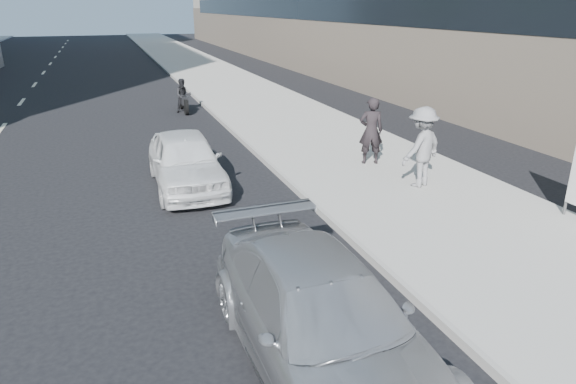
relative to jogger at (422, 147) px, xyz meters
name	(u,v)px	position (x,y,z in m)	size (l,w,h in m)	color
ground	(295,276)	(-4.33, -2.95, -1.12)	(160.00, 160.00, 0.00)	black
near_sidewalk	(236,89)	(-0.33, 17.05, -1.05)	(5.00, 120.00, 0.15)	#A6A49C
jogger	(422,147)	(0.00, 0.00, 0.00)	(1.26, 0.72, 1.94)	slate
pedestrian_woman	(371,131)	(-0.23, 2.11, -0.05)	(0.67, 0.44, 1.85)	black
parked_sedan	(322,319)	(-4.83, -5.22, -0.43)	(1.94, 4.78, 1.39)	#9EA0A5
white_sedan_near	(186,160)	(-5.33, 2.24, -0.43)	(1.64, 4.07, 1.39)	white
motorcycle	(183,97)	(-3.90, 11.96, -0.49)	(0.69, 2.04, 1.42)	black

